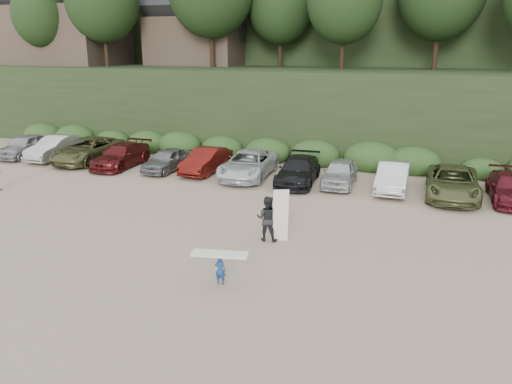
% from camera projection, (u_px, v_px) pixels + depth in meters
% --- Properties ---
extents(ground, '(120.00, 120.00, 0.00)m').
position_uv_depth(ground, '(211.00, 239.00, 20.88)').
color(ground, tan).
rests_on(ground, ground).
extents(hillside_backdrop, '(90.00, 41.50, 28.00)m').
position_uv_depth(hillside_backdrop, '(356.00, 8.00, 50.14)').
color(hillside_backdrop, black).
rests_on(hillside_backdrop, ground).
extents(parked_cars, '(39.69, 6.19, 1.65)m').
position_uv_depth(parked_cars, '(259.00, 166.00, 30.02)').
color(parked_cars, '#9D9DA1').
rests_on(parked_cars, ground).
extents(child_surfer, '(1.96, 0.89, 1.14)m').
position_uv_depth(child_surfer, '(220.00, 263.00, 16.75)').
color(child_surfer, navy).
rests_on(child_surfer, ground).
extents(adult_surfer, '(1.40, 0.80, 2.25)m').
position_uv_depth(adult_surfer, '(268.00, 218.00, 20.46)').
color(adult_surfer, black).
rests_on(adult_surfer, ground).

